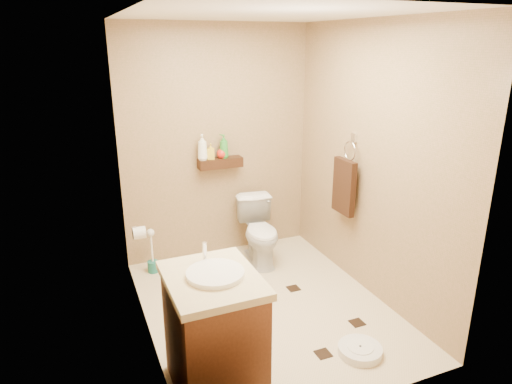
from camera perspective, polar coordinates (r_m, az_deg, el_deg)
name	(u,v)px	position (r m, az deg, el deg)	size (l,w,h in m)	color
ground	(265,306)	(4.13, 1.16, -14.12)	(2.50, 2.50, 0.00)	beige
wall_back	(217,144)	(4.76, -4.85, 5.98)	(2.00, 0.04, 2.40)	#9D7A5A
wall_front	(357,233)	(2.60, 12.54, -5.07)	(2.00, 0.04, 2.40)	#9D7A5A
wall_left	(138,190)	(3.36, -14.49, 0.20)	(0.04, 2.50, 2.40)	#9D7A5A
wall_right	(371,163)	(4.12, 14.13, 3.53)	(0.04, 2.50, 2.40)	#9D7A5A
ceiling	(267,14)	(3.49, 1.43, 21.40)	(2.00, 2.50, 0.02)	silver
wall_shelf	(220,163)	(4.73, -4.49, 3.66)	(0.46, 0.14, 0.10)	#37190F
floor_accents	(269,307)	(4.11, 1.67, -14.23)	(1.31, 1.48, 0.01)	black
toilet	(260,232)	(4.75, 0.50, -4.97)	(0.37, 0.65, 0.67)	white
vanity	(214,332)	(3.09, -5.25, -17.04)	(0.57, 0.69, 0.97)	brown
bathroom_scale	(360,350)	(3.67, 12.87, -18.71)	(0.40, 0.40, 0.07)	white
toilet_brush	(152,257)	(4.72, -12.83, -7.93)	(0.11, 0.11, 0.47)	#1B6C64
towel_ring	(345,184)	(4.34, 11.01, 0.98)	(0.12, 0.30, 0.76)	silver
toilet_paper	(139,233)	(4.18, -14.41, -4.95)	(0.12, 0.11, 0.12)	white
bottle_a	(202,147)	(4.63, -6.73, 5.59)	(0.10, 0.10, 0.26)	white
bottle_b	(211,151)	(4.67, -5.67, 5.09)	(0.07, 0.07, 0.16)	gold
bottle_c	(222,152)	(4.71, -4.32, 5.06)	(0.10, 0.10, 0.13)	red
bottle_d	(224,146)	(4.70, -4.05, 5.74)	(0.09, 0.09, 0.24)	#2E8A2F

